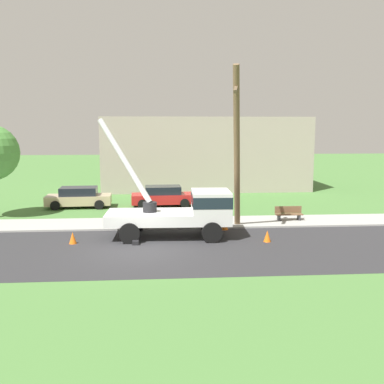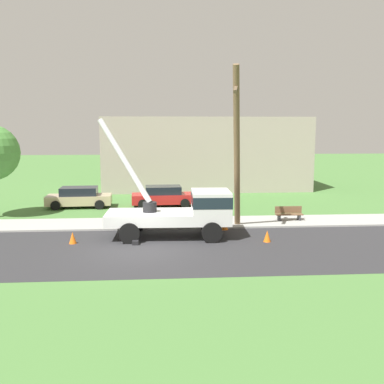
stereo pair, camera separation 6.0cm
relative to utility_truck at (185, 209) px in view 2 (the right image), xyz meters
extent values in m
plane|color=#477538|center=(-2.24, 9.66, -1.41)|extent=(120.00, 120.00, 0.00)
cube|color=#2B2B2D|center=(-2.24, -2.34, -1.40)|extent=(80.00, 7.91, 0.01)
cube|color=#9E9E99|center=(-2.24, 3.11, -1.36)|extent=(80.00, 2.99, 0.10)
cube|color=silver|center=(-1.80, 0.04, -0.38)|extent=(4.37, 2.53, 0.55)
cube|color=silver|center=(1.30, -0.05, 0.14)|extent=(1.97, 2.46, 1.60)
cube|color=#19232D|center=(1.30, -0.05, 0.49)|extent=(1.99, 2.48, 0.56)
cylinder|color=black|center=(-1.78, 0.04, 0.14)|extent=(0.70, 0.70, 0.50)
cylinder|color=silver|center=(-3.04, 0.73, 2.44)|extent=(2.85, 1.73, 4.26)
cube|color=black|center=(-2.45, -1.39, -1.31)|extent=(0.31, 0.31, 0.20)
cube|color=black|center=(-2.36, 1.51, -1.31)|extent=(0.31, 0.31, 0.20)
cylinder|color=black|center=(1.22, -1.25, -0.91)|extent=(1.00, 0.30, 1.00)
cylinder|color=black|center=(1.29, 1.15, -0.91)|extent=(1.00, 0.30, 1.00)
cylinder|color=black|center=(-2.75, -1.13, -0.91)|extent=(1.00, 0.30, 1.00)
cylinder|color=black|center=(-2.68, 1.27, -0.91)|extent=(1.00, 0.30, 1.00)
cylinder|color=brown|center=(2.75, 0.92, 2.83)|extent=(1.09, 3.32, 8.58)
cube|color=brown|center=(2.48, -0.20, 6.05)|extent=(0.56, 1.74, 0.76)
cone|color=orange|center=(3.91, -1.32, -1.13)|extent=(0.36, 0.36, 0.56)
cone|color=orange|center=(-5.45, -0.96, -1.13)|extent=(0.36, 0.36, 0.56)
cone|color=orange|center=(2.24, 1.38, -1.13)|extent=(0.36, 0.36, 0.56)
cube|color=tan|center=(-6.85, 8.85, -0.86)|extent=(4.48, 2.00, 0.65)
cube|color=black|center=(-6.85, 8.85, -0.26)|extent=(2.54, 1.77, 0.55)
cylinder|color=black|center=(-5.36, 8.02, -1.09)|extent=(0.64, 0.22, 0.64)
cylinder|color=black|center=(-5.44, 9.81, -1.09)|extent=(0.64, 0.22, 0.64)
cylinder|color=black|center=(-8.26, 7.88, -1.09)|extent=(0.64, 0.22, 0.64)
cylinder|color=black|center=(-8.34, 9.68, -1.09)|extent=(0.64, 0.22, 0.64)
cube|color=#B21E1E|center=(-1.03, 9.00, -0.86)|extent=(4.47, 1.98, 0.65)
cube|color=black|center=(-1.03, 9.00, -0.26)|extent=(2.53, 1.76, 0.55)
cylinder|color=black|center=(0.46, 8.16, -1.09)|extent=(0.64, 0.22, 0.64)
cylinder|color=black|center=(0.38, 9.96, -1.09)|extent=(0.64, 0.22, 0.64)
cylinder|color=black|center=(-2.44, 8.04, -1.09)|extent=(0.64, 0.22, 0.64)
cylinder|color=black|center=(-2.52, 9.84, -1.09)|extent=(0.64, 0.22, 0.64)
cube|color=brown|center=(6.30, 3.11, -0.96)|extent=(1.60, 0.44, 0.06)
cube|color=brown|center=(6.30, 3.31, -0.71)|extent=(1.60, 0.06, 0.40)
cube|color=#333338|center=(5.70, 3.11, -1.18)|extent=(0.10, 0.40, 0.45)
cube|color=#333338|center=(6.90, 3.11, -1.18)|extent=(0.10, 0.40, 0.45)
cube|color=#A5998C|center=(2.87, 17.79, 1.79)|extent=(18.00, 6.00, 6.40)
camera|label=1|loc=(-1.32, -21.93, 4.09)|focal=41.44mm
camera|label=2|loc=(-1.26, -21.93, 4.09)|focal=41.44mm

